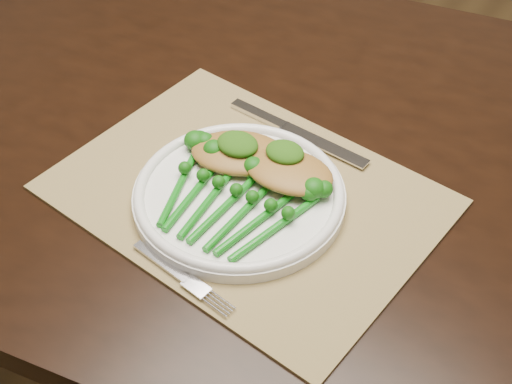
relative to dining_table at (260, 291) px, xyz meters
The scene contains 11 objects.
floor 0.38m from the dining_table, 119.32° to the left, with size 4.00×4.00×0.00m, color #533B1C.
dining_table is the anchor object (origin of this frame).
placemat 0.40m from the dining_table, 66.61° to the right, with size 0.47×0.35×0.00m, color olive.
dinner_plate 0.42m from the dining_table, 69.01° to the right, with size 0.27×0.27×0.02m.
knife 0.38m from the dining_table, 29.72° to the left, with size 0.23×0.04×0.01m.
fork 0.48m from the dining_table, 74.96° to the right, with size 0.16×0.04×0.00m.
chicken_fillet_left 0.42m from the dining_table, 77.00° to the right, with size 0.13×0.09×0.03m, color olive.
chicken_fillet_right 0.43m from the dining_table, 42.77° to the right, with size 0.12×0.08×0.02m, color olive.
pesto_dollop_left 0.43m from the dining_table, 77.71° to the right, with size 0.06×0.05×0.02m, color #183F09.
pesto_dollop_right 0.44m from the dining_table, 42.35° to the right, with size 0.05×0.04×0.02m, color #183F09.
broccolini_bundle 0.44m from the dining_table, 72.19° to the right, with size 0.17×0.18×0.04m.
Camera 1 is at (0.44, -0.74, 1.40)m, focal length 50.00 mm.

